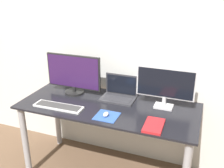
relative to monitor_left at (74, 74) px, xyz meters
The scene contains 9 objects.
wall_back 0.58m from the monitor_left, 33.35° to the left, with size 7.00×0.05×2.50m.
desk 0.56m from the monitor_left, 18.03° to the right, with size 1.62×0.70×0.77m.
monitor_left is the anchor object (origin of this frame).
monitor_right 0.90m from the monitor_left, ahead, with size 0.51×0.11×0.37m.
laptop 0.49m from the monitor_left, ahead, with size 0.32×0.22×0.22m.
keyboard 0.39m from the monitor_left, 86.41° to the right, with size 0.46×0.13×0.02m.
mousepad 0.63m from the monitor_left, 34.71° to the right, with size 0.19×0.19×0.00m.
mouse 0.62m from the monitor_left, 35.51° to the right, with size 0.04×0.07×0.03m.
book 0.98m from the monitor_left, 22.01° to the right, with size 0.15×0.24×0.02m.
Camera 1 is at (0.80, -1.64, 1.83)m, focal length 42.00 mm.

